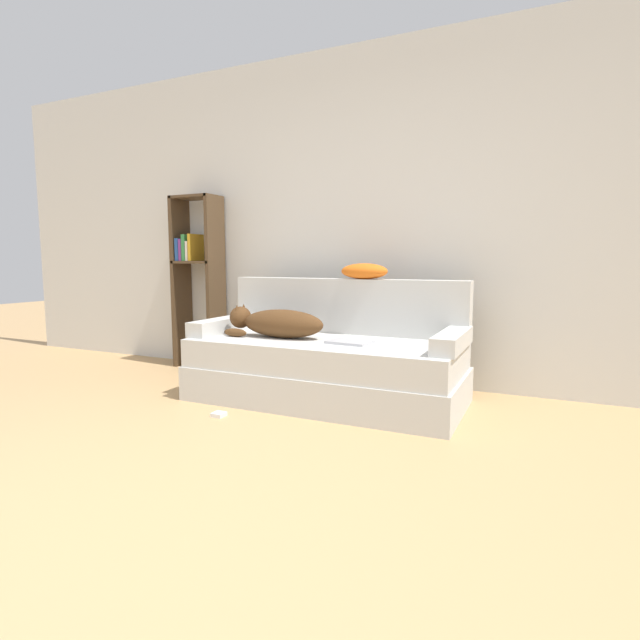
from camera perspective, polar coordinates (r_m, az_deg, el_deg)
The scene contains 11 objects.
ground_plane at distance 2.15m, azimuth -22.11°, elevation -21.34°, with size 20.00×20.00×0.00m, color tan.
wall_back at distance 4.18m, azimuth 5.08°, elevation 11.66°, with size 7.84×0.06×2.70m.
couch at distance 3.56m, azimuth 0.65°, elevation -5.83°, with size 1.91×0.88×0.44m.
couch_backrest at distance 3.83m, azimuth 2.94°, elevation 1.62°, with size 1.87×0.15×0.42m.
couch_arm_left at distance 3.94m, azimuth -11.10°, elevation -0.59°, with size 0.15×0.69×0.11m.
couch_arm_right at distance 3.24m, azimuth 14.91°, elevation -2.27°, with size 0.15×0.69×0.11m.
dog at distance 3.63m, azimuth -5.04°, elevation -0.32°, with size 0.76×0.26×0.23m.
laptop at distance 3.37m, azimuth 3.41°, elevation -2.52°, with size 0.30×0.23×0.02m.
throw_pillow at distance 3.74m, azimuth 5.08°, elevation 5.58°, with size 0.36×0.21×0.12m.
bookshelf at distance 4.79m, azimuth -13.92°, elevation 5.50°, with size 0.44×0.26×1.58m.
power_adapter at distance 3.32m, azimuth -11.49°, elevation -10.53°, with size 0.08×0.08×0.03m.
Camera 1 is at (1.42, -1.27, 1.00)m, focal length 28.00 mm.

